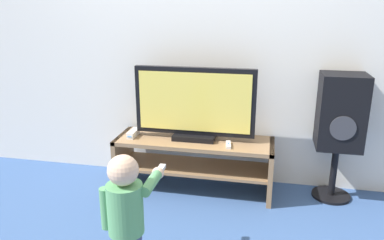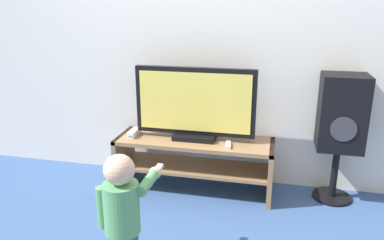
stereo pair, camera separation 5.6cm
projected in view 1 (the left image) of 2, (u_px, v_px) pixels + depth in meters
The scene contains 8 objects.
ground_plane at pixel (189, 200), 2.88m from camera, with size 16.00×16.00×0.00m, color #38568C.
wall_back at pixel (201, 23), 2.94m from camera, with size 10.00×0.06×2.60m.
tv_stand at pixel (194, 156), 2.98m from camera, with size 1.24×0.40×0.43m.
television at pixel (195, 105), 2.88m from camera, with size 0.94×0.20×0.57m.
game_console at pixel (133, 133), 3.01m from camera, with size 0.05×0.17×0.05m.
remote_primary at pixel (228, 145), 2.80m from camera, with size 0.05×0.13×0.03m.
child at pixel (127, 209), 1.93m from camera, with size 0.28×0.43×0.73m.
speaker_tower at pixel (340, 116), 2.74m from camera, with size 0.32×0.29×0.97m.
Camera 1 is at (0.55, -2.51, 1.45)m, focal length 35.00 mm.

